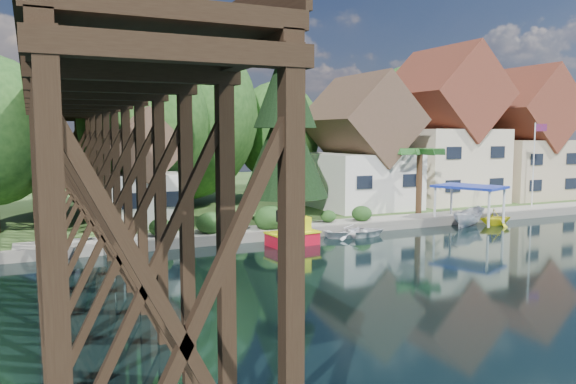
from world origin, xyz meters
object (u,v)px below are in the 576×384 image
object	(u,v)px
shed	(144,175)
trestle_bridge	(74,160)
boat_white_a	(355,230)
boat_yellow	(496,216)
conifer	(285,120)
house_right	(520,142)
palm_tree	(420,153)
tugboat	(293,234)
boat_canopy	(469,209)
house_left	(360,152)
house_center	(443,136)
flagpole	(535,156)

from	to	relation	value
shed	trestle_bridge	bearing A→B (deg)	-118.19
boat_white_a	boat_yellow	size ratio (longest dim) A/B	1.59
conifer	boat_white_a	distance (m)	8.80
shed	house_right	bearing A→B (deg)	2.39
palm_tree	boat_white_a	bearing A→B (deg)	-154.27
conifer	boat_white_a	xyz separation A→B (m)	(3.03, -4.21, -7.11)
trestle_bridge	shed	size ratio (longest dim) A/B	5.63
house_right	tugboat	bearing A→B (deg)	-161.07
tugboat	boat_canopy	world-z (taller)	boat_canopy
boat_white_a	house_left	bearing A→B (deg)	-20.32
house_right	conifer	distance (m)	27.57
house_center	boat_white_a	world-z (taller)	house_center
house_left	boat_yellow	world-z (taller)	house_left
trestle_bridge	boat_white_a	world-z (taller)	trestle_bridge
boat_yellow	house_right	bearing A→B (deg)	-42.28
boat_canopy	house_center	bearing A→B (deg)	60.13
house_center	house_right	distance (m)	9.04
house_left	boat_canopy	world-z (taller)	house_left
house_right	tugboat	xyz separation A→B (m)	(-28.82, -9.88, -5.11)
conifer	tugboat	xyz separation A→B (m)	(-1.75, -4.98, -6.86)
house_right	boat_yellow	world-z (taller)	house_right
shed	tugboat	distance (m)	11.48
trestle_bridge	boat_yellow	world-z (taller)	trestle_bridge
flagpole	boat_canopy	distance (m)	10.37
shed	tugboat	size ratio (longest dim) A/B	2.44
flagpole	conifer	bearing A→B (deg)	176.13
shed	boat_canopy	xyz separation A→B (m)	(21.51, -7.55, -2.57)
boat_canopy	boat_yellow	size ratio (longest dim) A/B	2.16
house_center	flagpole	world-z (taller)	house_center
house_center	shed	world-z (taller)	house_center
trestle_bridge	house_right	bearing A→B (deg)	14.79
house_left	boat_canopy	size ratio (longest dim) A/B	2.03
trestle_bridge	boat_yellow	distance (m)	28.98
flagpole	boat_white_a	distance (m)	19.62
boat_yellow	flagpole	bearing A→B (deg)	-56.39
house_center	tugboat	bearing A→B (deg)	-152.35
tugboat	boat_white_a	bearing A→B (deg)	9.09
boat_white_a	boat_yellow	world-z (taller)	boat_yellow
conifer	boat_canopy	world-z (taller)	conifer
house_left	tugboat	size ratio (longest dim) A/B	3.43
house_left	trestle_bridge	bearing A→B (deg)	-154.79
house_left	tugboat	distance (m)	15.32
house_center	boat_yellow	world-z (taller)	house_center
house_center	shed	xyz separation A→B (m)	(-27.00, -2.00, -2.59)
shed	boat_yellow	distance (m)	25.11
trestle_bridge	house_right	world-z (taller)	house_right
boat_white_a	house_right	bearing A→B (deg)	-56.03
palm_tree	trestle_bridge	bearing A→B (deg)	-167.38
shed	tugboat	xyz separation A→B (m)	(7.18, -8.38, -3.16)
tugboat	boat_white_a	world-z (taller)	tugboat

